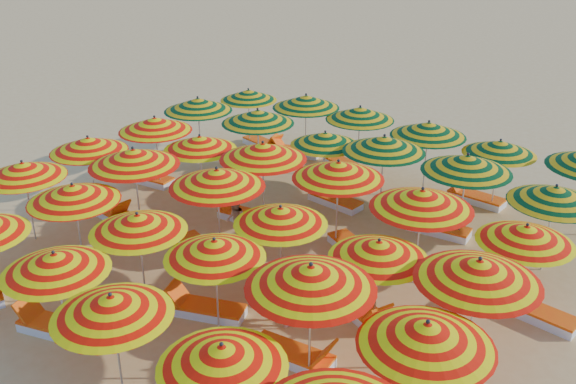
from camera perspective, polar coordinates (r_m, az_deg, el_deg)
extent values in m
plane|color=tan|center=(16.84, -1.05, -5.52)|extent=(120.00, 120.00, 0.00)
cylinder|color=silver|center=(13.84, -19.46, -9.23)|extent=(0.04, 0.04, 2.13)
cone|color=#E56A00|center=(13.37, -20.01, -5.92)|extent=(2.66, 2.66, 0.41)
sphere|color=black|center=(13.26, -20.15, -5.05)|extent=(0.07, 0.07, 0.07)
cylinder|color=silver|center=(12.25, -14.92, -13.36)|extent=(0.04, 0.04, 2.16)
cone|color=#E56A00|center=(11.71, -15.42, -9.74)|extent=(2.84, 2.84, 0.41)
sphere|color=black|center=(11.58, -15.55, -8.77)|extent=(0.07, 0.07, 0.07)
cone|color=#E56A00|center=(10.36, -5.89, -14.31)|extent=(2.72, 2.72, 0.40)
sphere|color=black|center=(10.22, -5.94, -13.30)|extent=(0.07, 0.07, 0.07)
cylinder|color=silver|center=(18.39, -22.02, -0.89)|extent=(0.04, 0.04, 2.19)
cone|color=#E56A00|center=(18.03, -22.49, 1.83)|extent=(2.57, 2.57, 0.42)
sphere|color=black|center=(17.95, -22.61, 2.54)|extent=(0.07, 0.07, 0.07)
cylinder|color=silver|center=(16.51, -18.12, -3.13)|extent=(0.04, 0.04, 2.22)
cone|color=#E56A00|center=(16.11, -18.56, -0.09)|extent=(2.57, 2.57, 0.42)
sphere|color=black|center=(16.01, -18.67, 0.70)|extent=(0.07, 0.07, 0.07)
cylinder|color=silver|center=(14.83, -12.86, -5.91)|extent=(0.04, 0.04, 2.15)
cone|color=#E56A00|center=(14.38, -13.21, -2.70)|extent=(2.43, 2.43, 0.41)
sphere|color=black|center=(14.28, -13.30, -1.85)|extent=(0.07, 0.07, 0.07)
cylinder|color=silver|center=(13.64, -6.36, -8.39)|extent=(0.04, 0.04, 2.11)
cone|color=#E56A00|center=(13.17, -6.55, -5.04)|extent=(2.52, 2.52, 0.40)
sphere|color=black|center=(13.05, -6.59, -4.16)|extent=(0.07, 0.07, 0.07)
cylinder|color=silver|center=(12.21, 1.96, -11.74)|extent=(0.05, 0.05, 2.43)
cone|color=#E56A00|center=(11.62, 2.03, -7.56)|extent=(2.70, 2.70, 0.46)
sphere|color=black|center=(11.48, 2.05, -6.43)|extent=(0.08, 0.08, 0.08)
cylinder|color=silver|center=(11.32, 11.77, -16.26)|extent=(0.04, 0.04, 2.27)
cone|color=#E56A00|center=(10.71, 12.23, -12.27)|extent=(2.78, 2.78, 0.43)
sphere|color=black|center=(10.57, 12.35, -11.19)|extent=(0.08, 0.08, 0.08)
cylinder|color=silver|center=(19.56, -16.97, 1.42)|extent=(0.04, 0.04, 2.22)
cone|color=#E56A00|center=(19.22, -17.32, 4.06)|extent=(2.67, 2.67, 0.42)
sphere|color=black|center=(19.14, -17.41, 4.74)|extent=(0.07, 0.07, 0.07)
cylinder|color=silver|center=(17.81, -13.24, -0.10)|extent=(0.05, 0.05, 2.41)
cone|color=#E56A00|center=(17.41, -13.57, 3.02)|extent=(2.95, 2.95, 0.46)
sphere|color=black|center=(17.32, -13.65, 3.84)|extent=(0.08, 0.08, 0.08)
cylinder|color=silver|center=(16.23, -6.17, -2.11)|extent=(0.05, 0.05, 2.39)
cone|color=#E56A00|center=(15.80, -6.34, 1.25)|extent=(3.11, 3.11, 0.45)
sphere|color=black|center=(15.70, -6.38, 2.12)|extent=(0.08, 0.08, 0.08)
cylinder|color=silver|center=(14.79, -0.65, -5.33)|extent=(0.04, 0.04, 2.14)
cone|color=#E56A00|center=(14.35, -0.67, -2.12)|extent=(2.62, 2.62, 0.41)
sphere|color=black|center=(14.25, -0.67, -1.28)|extent=(0.07, 0.07, 0.07)
cylinder|color=silver|center=(13.71, 7.85, -8.38)|extent=(0.04, 0.04, 2.08)
cone|color=#E56A00|center=(13.24, 8.07, -5.10)|extent=(2.32, 2.32, 0.40)
sphere|color=black|center=(13.13, 8.13, -4.23)|extent=(0.07, 0.07, 0.07)
cylinder|color=silver|center=(12.94, 16.03, -10.64)|extent=(0.05, 0.05, 2.38)
cone|color=#E56A00|center=(12.39, 16.58, -6.72)|extent=(2.58, 2.58, 0.45)
sphere|color=black|center=(12.26, 16.73, -5.68)|extent=(0.08, 0.08, 0.08)
cylinder|color=silver|center=(20.65, -11.51, 3.33)|extent=(0.04, 0.04, 2.28)
cone|color=#E56A00|center=(20.32, -11.74, 5.92)|extent=(2.86, 2.86, 0.43)
sphere|color=black|center=(20.24, -11.80, 6.59)|extent=(0.08, 0.08, 0.08)
cylinder|color=silver|center=(19.20, -7.69, 1.76)|extent=(0.04, 0.04, 2.14)
cone|color=#E56A00|center=(18.86, -7.85, 4.36)|extent=(2.54, 2.54, 0.41)
sphere|color=black|center=(18.79, -7.89, 5.03)|extent=(0.07, 0.07, 0.07)
cylinder|color=silver|center=(17.79, -2.19, 0.52)|extent=(0.05, 0.05, 2.39)
cone|color=#E56A00|center=(17.40, -2.24, 3.64)|extent=(2.79, 2.79, 0.46)
sphere|color=black|center=(17.31, -2.26, 4.46)|extent=(0.08, 0.08, 0.08)
cylinder|color=silver|center=(16.68, 4.37, -1.31)|extent=(0.05, 0.05, 2.36)
cone|color=#E56A00|center=(16.26, 4.49, 1.94)|extent=(2.87, 2.87, 0.45)
sphere|color=black|center=(16.17, 4.52, 2.79)|extent=(0.08, 0.08, 0.08)
cylinder|color=silver|center=(15.36, 11.49, -4.13)|extent=(0.05, 0.05, 2.39)
cone|color=#E56A00|center=(14.90, 11.82, -0.62)|extent=(2.83, 2.83, 0.46)
sphere|color=black|center=(14.79, 11.90, 0.30)|extent=(0.08, 0.08, 0.08)
cylinder|color=silver|center=(15.02, 19.90, -6.58)|extent=(0.04, 0.04, 2.09)
cone|color=#E56A00|center=(14.60, 20.40, -3.53)|extent=(2.61, 2.61, 0.40)
sphere|color=black|center=(14.50, 20.53, -2.74)|extent=(0.07, 0.07, 0.07)
cylinder|color=silver|center=(22.30, -7.86, 5.25)|extent=(0.04, 0.04, 2.31)
cone|color=#6A6109|center=(21.99, -8.01, 7.72)|extent=(3.05, 3.05, 0.44)
sphere|color=black|center=(21.92, -8.05, 8.35)|extent=(0.08, 0.08, 0.08)
cylinder|color=silver|center=(20.82, -2.65, 4.07)|extent=(0.04, 0.04, 2.33)
cone|color=#6A6109|center=(20.49, -2.71, 6.71)|extent=(3.08, 3.08, 0.44)
sphere|color=black|center=(20.41, -2.72, 7.39)|extent=(0.08, 0.08, 0.08)
cylinder|color=silver|center=(19.52, 3.26, 2.25)|extent=(0.04, 0.04, 2.09)
cone|color=#6A6109|center=(19.19, 3.32, 4.75)|extent=(2.75, 2.75, 0.40)
sphere|color=black|center=(19.11, 3.34, 5.40)|extent=(0.07, 0.07, 0.07)
cylinder|color=silver|center=(18.61, 8.34, 1.31)|extent=(0.04, 0.04, 2.35)
cone|color=#6A6109|center=(18.24, 8.54, 4.25)|extent=(3.08, 3.08, 0.45)
sphere|color=black|center=(18.15, 8.59, 5.01)|extent=(0.08, 0.08, 0.08)
cylinder|color=silver|center=(17.67, 15.26, -0.62)|extent=(0.05, 0.05, 2.37)
cone|color=#6A6109|center=(17.27, 15.63, 2.46)|extent=(2.44, 2.44, 0.45)
sphere|color=black|center=(17.18, 15.73, 3.26)|extent=(0.08, 0.08, 0.08)
cylinder|color=silver|center=(16.87, 22.13, -3.18)|extent=(0.04, 0.04, 2.21)
cone|color=#6A6109|center=(16.48, 22.66, -0.23)|extent=(2.78, 2.78, 0.42)
sphere|color=black|center=(16.39, 22.79, 0.54)|extent=(0.07, 0.07, 0.07)
cylinder|color=silver|center=(23.99, -3.48, 6.54)|extent=(0.04, 0.04, 2.08)
cone|color=#6A6109|center=(23.73, -3.54, 8.61)|extent=(2.28, 2.28, 0.40)
sphere|color=black|center=(23.67, -3.55, 9.14)|extent=(0.07, 0.07, 0.07)
cylinder|color=silver|center=(22.43, 1.58, 5.60)|extent=(0.04, 0.04, 2.31)
cone|color=#6A6109|center=(22.13, 1.61, 8.05)|extent=(2.89, 2.89, 0.44)
sphere|color=black|center=(22.06, 1.62, 8.68)|extent=(0.08, 0.08, 0.08)
cylinder|color=silver|center=(21.46, 6.30, 4.47)|extent=(0.04, 0.04, 2.25)
cone|color=#6A6109|center=(21.15, 6.42, 6.96)|extent=(2.27, 2.27, 0.43)
sphere|color=black|center=(21.07, 6.45, 7.59)|extent=(0.08, 0.08, 0.08)
cylinder|color=silver|center=(20.17, 12.12, 2.80)|extent=(0.04, 0.04, 2.30)
cone|color=#6A6109|center=(19.83, 12.37, 5.48)|extent=(3.03, 3.03, 0.44)
sphere|color=black|center=(19.75, 12.44, 6.17)|extent=(0.08, 0.08, 0.08)
cylinder|color=silver|center=(19.72, 17.96, 1.31)|extent=(0.04, 0.04, 2.11)
cone|color=#6A6109|center=(19.40, 18.31, 3.79)|extent=(2.18, 2.18, 0.40)
sphere|color=black|center=(19.32, 18.40, 4.43)|extent=(0.07, 0.07, 0.07)
cube|color=white|center=(14.82, -19.79, -11.37)|extent=(1.80, 1.06, 0.20)
cube|color=#F6530B|center=(14.75, -19.87, -10.96)|extent=(1.80, 1.06, 0.06)
cube|color=#F6530B|center=(15.04, -22.08, -9.58)|extent=(0.52, 0.66, 0.48)
cube|color=white|center=(14.62, -7.19, -10.44)|extent=(1.79, 1.16, 0.20)
cube|color=#F6530B|center=(14.55, -7.22, -10.02)|extent=(1.79, 1.16, 0.06)
cube|color=#F6530B|center=(14.68, -9.81, -8.82)|extent=(0.55, 0.67, 0.48)
cube|color=white|center=(13.27, 0.39, -14.39)|extent=(1.76, 0.80, 0.20)
cube|color=#F6530B|center=(13.18, 0.39, -13.95)|extent=(1.76, 0.80, 0.06)
cube|color=#F6530B|center=(12.79, 3.20, -14.14)|extent=(0.44, 0.62, 0.48)
cube|color=white|center=(19.53, -15.73, -1.72)|extent=(1.75, 0.73, 0.20)
cube|color=#F6530B|center=(19.47, -15.78, -1.37)|extent=(1.75, 0.73, 0.06)
cube|color=#F6530B|center=(18.83, -14.71, -1.41)|extent=(0.41, 0.61, 0.48)
cube|color=white|center=(16.96, -7.85, -5.15)|extent=(1.80, 1.07, 0.20)
cube|color=#F6530B|center=(16.90, -7.87, -4.76)|extent=(1.80, 1.07, 0.06)
cube|color=#F6530B|center=(16.24, -6.78, -5.09)|extent=(0.52, 0.66, 0.48)
cube|color=white|center=(14.86, 0.47, -9.59)|extent=(1.75, 0.76, 0.20)
cube|color=#F6530B|center=(14.79, 0.48, -9.17)|extent=(1.75, 0.76, 0.06)
cube|color=#F6530B|center=(14.98, -1.84, -7.69)|extent=(0.43, 0.62, 0.48)
cube|color=white|center=(14.63, 6.24, -10.38)|extent=(1.79, 1.19, 0.20)
cube|color=#F6530B|center=(14.55, 6.26, -9.96)|extent=(1.79, 1.19, 0.06)
cube|color=#F6530B|center=(13.97, 7.99, -10.59)|extent=(0.56, 0.68, 0.48)
cube|color=white|center=(21.44, -12.23, 1.07)|extent=(1.76, 0.81, 0.20)
cube|color=#F6530B|center=(21.38, -12.26, 1.39)|extent=(1.76, 0.81, 0.06)
cube|color=#F6530B|center=(21.75, -13.70, 2.27)|extent=(0.44, 0.62, 0.48)
cube|color=white|center=(18.53, -3.63, -2.25)|extent=(1.77, 0.85, 0.20)
cube|color=#F6530B|center=(18.47, -3.64, -1.89)|extent=(1.77, 0.85, 0.06)
cube|color=#F6530B|center=(18.72, -5.48, -0.83)|extent=(0.45, 0.63, 0.48)
cube|color=white|center=(16.93, 5.83, -5.09)|extent=(1.79, 1.24, 0.20)
cube|color=#F6530B|center=(16.87, 5.85, -4.70)|extent=(1.79, 1.24, 0.06)
cube|color=#F6530B|center=(16.26, 7.22, -5.08)|extent=(0.57, 0.68, 0.48)
cube|color=white|center=(15.39, 21.33, -10.17)|extent=(1.75, 0.74, 0.20)
cube|color=#F6530B|center=(15.32, 21.40, -9.77)|extent=(1.75, 0.74, 0.06)
cube|color=#F6530B|center=(15.41, 19.15, -8.22)|extent=(0.42, 0.61, 0.48)
cube|color=white|center=(19.48, 4.22, -0.86)|extent=(1.74, 0.71, 0.20)
cube|color=#F6530B|center=(19.43, 4.24, -0.51)|extent=(1.74, 0.71, 0.06)
cube|color=#F6530B|center=(19.73, 2.66, 0.64)|extent=(0.41, 0.61, 0.48)
cube|color=white|center=(18.27, 13.24, -3.31)|extent=(1.76, 0.78, 0.20)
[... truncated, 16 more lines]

